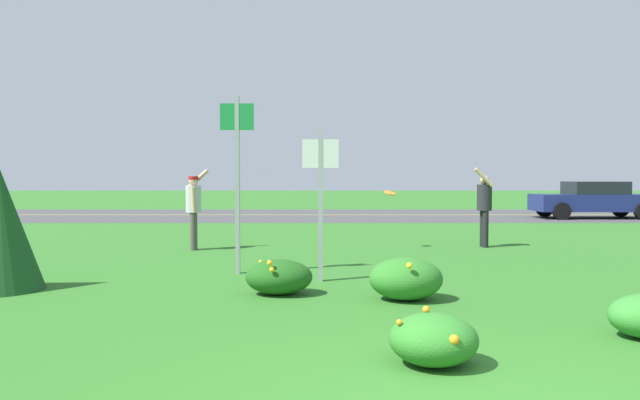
{
  "coord_description": "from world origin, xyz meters",
  "views": [
    {
      "loc": [
        -1.2,
        -3.59,
        1.61
      ],
      "look_at": [
        -1.19,
        9.9,
        1.12
      ],
      "focal_mm": 34.53,
      "sensor_mm": 36.0,
      "label": 1
    }
  ],
  "objects_px": {
    "frisbee_orange": "(389,193)",
    "person_catcher_dark_shirt": "(484,204)",
    "sign_post_near_path": "(237,167)",
    "car_navy_center_left": "(592,200)",
    "sign_post_by_roadside": "(320,190)",
    "person_thrower_red_cap_gray_shirt": "(193,205)"
  },
  "relations": [
    {
      "from": "person_catcher_dark_shirt",
      "to": "car_navy_center_left",
      "type": "bearing_deg",
      "value": 55.16
    },
    {
      "from": "sign_post_near_path",
      "to": "person_thrower_red_cap_gray_shirt",
      "type": "distance_m",
      "value": 3.73
    },
    {
      "from": "person_catcher_dark_shirt",
      "to": "car_navy_center_left",
      "type": "height_order",
      "value": "person_catcher_dark_shirt"
    },
    {
      "from": "person_thrower_red_cap_gray_shirt",
      "to": "car_navy_center_left",
      "type": "xyz_separation_m",
      "value": [
        13.55,
        10.53,
        -0.27
      ]
    },
    {
      "from": "sign_post_by_roadside",
      "to": "frisbee_orange",
      "type": "bearing_deg",
      "value": 70.4
    },
    {
      "from": "sign_post_near_path",
      "to": "person_catcher_dark_shirt",
      "type": "height_order",
      "value": "sign_post_near_path"
    },
    {
      "from": "frisbee_orange",
      "to": "car_navy_center_left",
      "type": "bearing_deg",
      "value": 48.16
    },
    {
      "from": "sign_post_by_roadside",
      "to": "person_catcher_dark_shirt",
      "type": "relative_size",
      "value": 1.27
    },
    {
      "from": "person_thrower_red_cap_gray_shirt",
      "to": "person_catcher_dark_shirt",
      "type": "xyz_separation_m",
      "value": [
        6.6,
        0.54,
        -0.01
      ]
    },
    {
      "from": "sign_post_near_path",
      "to": "car_navy_center_left",
      "type": "height_order",
      "value": "sign_post_near_path"
    },
    {
      "from": "sign_post_by_roadside",
      "to": "car_navy_center_left",
      "type": "relative_size",
      "value": 0.52
    },
    {
      "from": "frisbee_orange",
      "to": "person_catcher_dark_shirt",
      "type": "bearing_deg",
      "value": 6.4
    },
    {
      "from": "sign_post_by_roadside",
      "to": "person_thrower_red_cap_gray_shirt",
      "type": "relative_size",
      "value": 1.29
    },
    {
      "from": "person_thrower_red_cap_gray_shirt",
      "to": "car_navy_center_left",
      "type": "height_order",
      "value": "person_thrower_red_cap_gray_shirt"
    },
    {
      "from": "person_catcher_dark_shirt",
      "to": "sign_post_near_path",
      "type": "bearing_deg",
      "value": -142.99
    },
    {
      "from": "person_catcher_dark_shirt",
      "to": "car_navy_center_left",
      "type": "xyz_separation_m",
      "value": [
        6.95,
        9.99,
        -0.26
      ]
    },
    {
      "from": "person_thrower_red_cap_gray_shirt",
      "to": "frisbee_orange",
      "type": "relative_size",
      "value": 6.28
    },
    {
      "from": "sign_post_by_roadside",
      "to": "person_thrower_red_cap_gray_shirt",
      "type": "bearing_deg",
      "value": 124.24
    },
    {
      "from": "car_navy_center_left",
      "to": "sign_post_by_roadside",
      "type": "bearing_deg",
      "value": -126.22
    },
    {
      "from": "sign_post_near_path",
      "to": "car_navy_center_left",
      "type": "distance_m",
      "value": 18.47
    },
    {
      "from": "sign_post_near_path",
      "to": "car_navy_center_left",
      "type": "bearing_deg",
      "value": 48.87
    },
    {
      "from": "sign_post_near_path",
      "to": "frisbee_orange",
      "type": "xyz_separation_m",
      "value": [
        2.96,
        3.65,
        -0.52
      ]
    }
  ]
}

